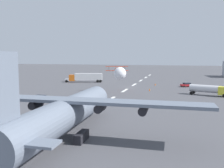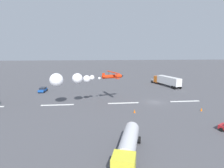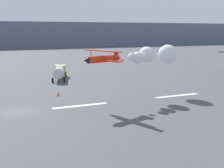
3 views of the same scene
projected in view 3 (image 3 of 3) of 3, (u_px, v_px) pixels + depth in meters
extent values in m
plane|color=#4C4C51|center=(20.00, 112.00, 40.29)|extent=(440.00, 440.00, 0.00)
cube|color=white|center=(80.00, 106.00, 43.66)|extent=(8.00, 0.90, 0.01)
cube|color=white|center=(177.00, 96.00, 50.40)|extent=(8.00, 0.90, 0.01)
cylinder|color=red|center=(103.00, 59.00, 41.89)|extent=(5.32, 2.56, 0.95)
cube|color=red|center=(102.00, 60.00, 41.78)|extent=(2.84, 6.86, 0.12)
cube|color=red|center=(102.00, 51.00, 41.57)|extent=(2.84, 6.86, 0.12)
cylinder|color=black|center=(115.00, 57.00, 39.90)|extent=(0.08, 0.08, 1.25)
cylinder|color=black|center=(91.00, 54.00, 43.45)|extent=(0.08, 0.08, 1.25)
cube|color=red|center=(116.00, 55.00, 43.40)|extent=(0.70, 0.32, 1.10)
cube|color=red|center=(116.00, 58.00, 43.47)|extent=(1.20, 2.09, 0.08)
cone|color=black|center=(86.00, 60.00, 39.89)|extent=(0.92, 0.98, 0.81)
sphere|color=white|center=(122.00, 60.00, 44.09)|extent=(0.70, 0.70, 0.70)
sphere|color=white|center=(132.00, 57.00, 45.32)|extent=(1.25, 1.25, 1.25)
sphere|color=white|center=(138.00, 58.00, 46.41)|extent=(1.81, 1.81, 1.81)
sphere|color=white|center=(146.00, 53.00, 48.13)|extent=(2.06, 2.06, 2.06)
sphere|color=white|center=(147.00, 55.00, 48.16)|extent=(2.50, 2.50, 2.50)
sphere|color=white|center=(168.00, 54.00, 51.10)|extent=(3.14, 3.14, 3.14)
cube|color=yellow|center=(60.00, 70.00, 70.72)|extent=(2.95, 2.82, 2.20)
cylinder|color=silver|center=(59.00, 72.00, 65.79)|extent=(4.35, 8.06, 2.10)
cylinder|color=black|center=(55.00, 74.00, 71.36)|extent=(0.61, 1.05, 1.00)
cylinder|color=black|center=(53.00, 80.00, 62.86)|extent=(0.61, 1.05, 1.00)
cylinder|color=black|center=(66.00, 74.00, 71.64)|extent=(0.61, 1.05, 1.00)
cylinder|color=black|center=(65.00, 80.00, 63.14)|extent=(0.61, 1.05, 1.00)
cone|color=orange|center=(58.00, 94.00, 50.08)|extent=(0.44, 0.44, 0.75)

